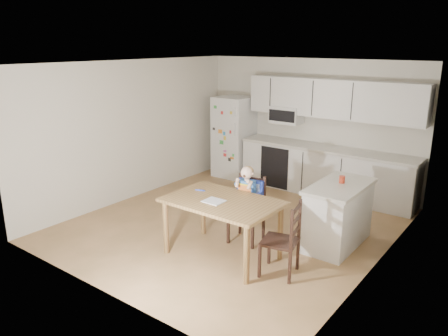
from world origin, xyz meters
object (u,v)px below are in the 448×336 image
kitchen_island (338,215)px  chair_side (287,235)px  chair_booster (248,196)px  refrigerator (234,137)px  dining_table (222,208)px  red_cup (342,179)px

kitchen_island → chair_side: 1.20m
kitchen_island → chair_booster: size_ratio=1.08×
refrigerator → kitchen_island: 3.67m
refrigerator → chair_booster: refrigerator is taller
kitchen_island → chair_booster: 1.30m
refrigerator → kitchen_island: refrigerator is taller
chair_side → kitchen_island: bearing=159.3°
dining_table → chair_booster: chair_booster is taller
red_cup → chair_booster: size_ratio=0.09×
refrigerator → chair_side: size_ratio=1.79×
refrigerator → dining_table: 3.73m
kitchen_island → red_cup: bearing=100.0°
refrigerator → chair_side: refrigerator is taller
dining_table → chair_side: 0.96m
chair_side → chair_booster: bearing=-133.2°
red_cup → chair_booster: bearing=-146.4°
refrigerator → chair_booster: (2.04, -2.49, -0.17)m
refrigerator → red_cup: size_ratio=16.71×
refrigerator → chair_side: bearing=-45.4°
kitchen_island → dining_table: kitchen_island is taller
dining_table → red_cup: bearing=51.1°
kitchen_island → red_cup: (-0.01, 0.08, 0.50)m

